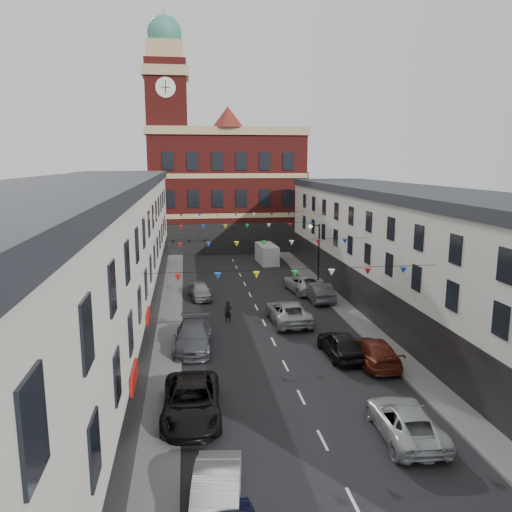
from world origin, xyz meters
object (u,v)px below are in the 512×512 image
street_lamp (316,246)px  moving_car (288,312)px  car_right_f (304,283)px  pedestrian (228,312)px  car_left_b (216,497)px  car_right_b (405,421)px  car_left_e (200,291)px  car_right_e (318,291)px  car_left_c (191,401)px  car_left_d (193,337)px  car_right_d (341,344)px  car_right_c (374,351)px  white_van (267,254)px

street_lamp → moving_car: size_ratio=1.03×
car_right_f → pedestrian: bearing=38.6°
street_lamp → car_left_b: street_lamp is taller
car_right_b → car_left_b: bearing=28.0°
moving_car → car_right_b: bearing=95.1°
car_left_e → moving_car: (6.25, -7.50, 0.10)m
street_lamp → car_right_e: size_ratio=1.20×
car_left_c → car_left_d: 8.72m
car_left_b → car_left_e: size_ratio=1.10×
car_right_d → moving_car: size_ratio=0.80×
car_left_c → car_left_d: car_left_d is taller
car_right_c → car_right_f: size_ratio=0.89×
car_left_e → white_van: 16.70m
car_left_d → moving_car: 8.32m
car_right_c → moving_car: bearing=-65.8°
car_left_e → car_right_b: size_ratio=0.81×
car_right_e → white_van: white_van is taller
car_right_d → white_van: bearing=-92.6°
car_left_e → car_right_f: 9.53m
car_left_c → car_right_d: car_left_c is taller
street_lamp → car_right_d: bearing=-99.8°
car_right_c → car_left_d: bearing=-18.4°
car_left_c → moving_car: moving_car is taller
car_right_e → car_left_c: bearing=56.9°
pedestrian → car_right_e: bearing=55.2°
pedestrian → car_left_d: bearing=-93.3°
car_right_e → pedestrian: 9.43m
moving_car → white_van: bearing=-96.5°
car_left_c → car_right_b: car_left_c is taller
street_lamp → car_right_f: street_lamp is taller
car_left_d → white_van: white_van is taller
street_lamp → car_left_d: size_ratio=1.08×
street_lamp → white_van: size_ratio=1.21×
car_left_b → car_right_e: size_ratio=0.91×
car_right_b → car_right_f: (1.42, 24.64, 0.09)m
car_right_f → white_van: (-1.22, 13.43, 0.30)m
car_left_b → car_right_d: (8.39, 12.94, 0.04)m
white_van → car_right_e: bearing=-87.3°
street_lamp → car_right_e: (-1.05, -4.66, -3.08)m
pedestrian → car_right_c: bearing=-24.1°
car_right_f → moving_car: bearing=62.0°
car_left_e → car_right_c: (9.66, -15.73, 0.04)m
car_left_e → car_right_d: bearing=-68.0°
street_lamp → pedestrian: bearing=-134.1°
car_left_c → moving_car: size_ratio=0.99×
car_right_e → white_van: (-1.70, 16.55, 0.28)m
car_left_b → car_right_b: car_left_b is taller
moving_car → pedestrian: pedestrian is taller
car_left_e → pedestrian: size_ratio=2.55×
car_left_d → car_right_f: (10.30, 12.96, -0.01)m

